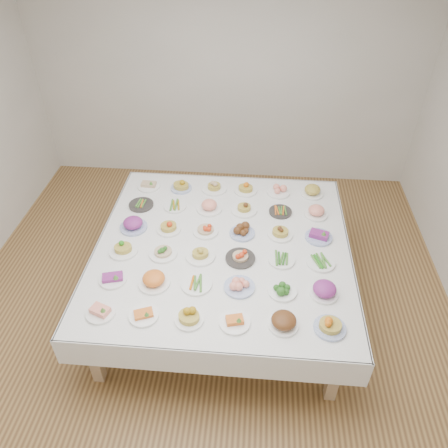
# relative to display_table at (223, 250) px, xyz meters

# --- Properties ---
(room_envelope) EXTENTS (5.02, 5.02, 2.81)m
(room_envelope) POSITION_rel_display_table_xyz_m (-0.17, -0.07, 1.14)
(room_envelope) COLOR #9F7942
(room_envelope) RESTS_ON ground
(display_table) EXTENTS (2.35, 2.35, 0.75)m
(display_table) POSITION_rel_display_table_xyz_m (0.00, 0.00, 0.00)
(display_table) COLOR white
(display_table) RESTS_ON ground
(dish_0) EXTENTS (0.23, 0.23, 0.10)m
(dish_0) POSITION_rel_display_table_xyz_m (-0.88, -0.89, 0.10)
(dish_0) COLOR white
(dish_0) RESTS_ON display_table
(dish_1) EXTENTS (0.23, 0.23, 0.09)m
(dish_1) POSITION_rel_display_table_xyz_m (-0.54, -0.89, 0.10)
(dish_1) COLOR white
(dish_1) RESTS_ON display_table
(dish_2) EXTENTS (0.25, 0.24, 0.15)m
(dish_2) POSITION_rel_display_table_xyz_m (-0.18, -0.90, 0.13)
(dish_2) COLOR white
(dish_2) RESTS_ON display_table
(dish_3) EXTENTS (0.24, 0.24, 0.10)m
(dish_3) POSITION_rel_display_table_xyz_m (0.17, -0.89, 0.10)
(dish_3) COLOR white
(dish_3) RESTS_ON display_table
(dish_4) EXTENTS (0.26, 0.26, 0.14)m
(dish_4) POSITION_rel_display_table_xyz_m (0.54, -0.88, 0.13)
(dish_4) COLOR white
(dish_4) RESTS_ON display_table
(dish_5) EXTENTS (0.24, 0.24, 0.15)m
(dish_5) POSITION_rel_display_table_xyz_m (0.89, -0.88, 0.14)
(dish_5) COLOR #4C66B2
(dish_5) RESTS_ON display_table
(dish_6) EXTENTS (0.23, 0.23, 0.11)m
(dish_6) POSITION_rel_display_table_xyz_m (-0.88, -0.53, 0.11)
(dish_6) COLOR white
(dish_6) RESTS_ON display_table
(dish_7) EXTENTS (0.27, 0.27, 0.16)m
(dish_7) POSITION_rel_display_table_xyz_m (-0.53, -0.54, 0.14)
(dish_7) COLOR white
(dish_7) RESTS_ON display_table
(dish_8) EXTENTS (0.26, 0.26, 0.06)m
(dish_8) POSITION_rel_display_table_xyz_m (-0.17, -0.53, 0.09)
(dish_8) COLOR white
(dish_8) RESTS_ON display_table
(dish_9) EXTENTS (0.25, 0.25, 0.11)m
(dish_9) POSITION_rel_display_table_xyz_m (0.19, -0.53, 0.12)
(dish_9) COLOR #4C66B2
(dish_9) RESTS_ON display_table
(dish_10) EXTENTS (0.24, 0.24, 0.10)m
(dish_10) POSITION_rel_display_table_xyz_m (0.54, -0.54, 0.11)
(dish_10) COLOR white
(dish_10) RESTS_ON display_table
(dish_11) EXTENTS (0.23, 0.23, 0.14)m
(dish_11) POSITION_rel_display_table_xyz_m (0.88, -0.54, 0.13)
(dish_11) COLOR white
(dish_11) RESTS_ON display_table
(dish_12) EXTENTS (0.26, 0.26, 0.14)m
(dish_12) POSITION_rel_display_table_xyz_m (-0.89, -0.17, 0.12)
(dish_12) COLOR white
(dish_12) RESTS_ON display_table
(dish_13) EXTENTS (0.27, 0.27, 0.14)m
(dish_13) POSITION_rel_display_table_xyz_m (-0.52, -0.17, 0.13)
(dish_13) COLOR white
(dish_13) RESTS_ON display_table
(dish_14) EXTENTS (0.26, 0.26, 0.14)m
(dish_14) POSITION_rel_display_table_xyz_m (-0.18, -0.18, 0.12)
(dish_14) COLOR white
(dish_14) RESTS_ON display_table
(dish_15) EXTENTS (0.26, 0.26, 0.15)m
(dish_15) POSITION_rel_display_table_xyz_m (0.17, -0.18, 0.13)
(dish_15) COLOR #2E2B28
(dish_15) RESTS_ON display_table
(dish_16) EXTENTS (0.23, 0.23, 0.06)m
(dish_16) POSITION_rel_display_table_xyz_m (0.54, -0.17, 0.09)
(dish_16) COLOR white
(dish_16) RESTS_ON display_table
(dish_17) EXTENTS (0.26, 0.25, 0.06)m
(dish_17) POSITION_rel_display_table_xyz_m (0.88, -0.17, 0.09)
(dish_17) COLOR white
(dish_17) RESTS_ON display_table
(dish_18) EXTENTS (0.27, 0.27, 0.15)m
(dish_18) POSITION_rel_display_table_xyz_m (-0.88, 0.17, 0.13)
(dish_18) COLOR #4C66B2
(dish_18) RESTS_ON display_table
(dish_19) EXTENTS (0.23, 0.23, 0.13)m
(dish_19) POSITION_rel_display_table_xyz_m (-0.54, 0.17, 0.12)
(dish_19) COLOR white
(dish_19) RESTS_ON display_table
(dish_20) EXTENTS (0.24, 0.24, 0.13)m
(dish_20) POSITION_rel_display_table_xyz_m (-0.18, 0.17, 0.13)
(dish_20) COLOR white
(dish_20) RESTS_ON display_table
(dish_21) EXTENTS (0.24, 0.24, 0.11)m
(dish_21) POSITION_rel_display_table_xyz_m (0.17, 0.17, 0.12)
(dish_21) COLOR #4C66B2
(dish_21) RESTS_ON display_table
(dish_22) EXTENTS (0.24, 0.24, 0.12)m
(dish_22) POSITION_rel_display_table_xyz_m (0.53, 0.18, 0.12)
(dish_22) COLOR white
(dish_22) RESTS_ON display_table
(dish_23) EXTENTS (0.25, 0.25, 0.11)m
(dish_23) POSITION_rel_display_table_xyz_m (0.89, 0.17, 0.11)
(dish_23) COLOR #4C66B2
(dish_23) RESTS_ON display_table
(dish_24) EXTENTS (0.25, 0.25, 0.05)m
(dish_24) POSITION_rel_display_table_xyz_m (-0.89, 0.54, 0.08)
(dish_24) COLOR #2E2B28
(dish_24) RESTS_ON display_table
(dish_25) EXTENTS (0.23, 0.23, 0.06)m
(dish_25) POSITION_rel_display_table_xyz_m (-0.54, 0.54, 0.09)
(dish_25) COLOR white
(dish_25) RESTS_ON display_table
(dish_26) EXTENTS (0.25, 0.25, 0.14)m
(dish_26) POSITION_rel_display_table_xyz_m (-0.18, 0.53, 0.13)
(dish_26) COLOR white
(dish_26) RESTS_ON display_table
(dish_27) EXTENTS (0.26, 0.26, 0.14)m
(dish_27) POSITION_rel_display_table_xyz_m (0.17, 0.54, 0.13)
(dish_27) COLOR white
(dish_27) RESTS_ON display_table
(dish_28) EXTENTS (0.23, 0.23, 0.05)m
(dish_28) POSITION_rel_display_table_xyz_m (0.54, 0.54, 0.08)
(dish_28) COLOR #2E2B28
(dish_28) RESTS_ON display_table
(dish_29) EXTENTS (0.24, 0.24, 0.14)m
(dish_29) POSITION_rel_display_table_xyz_m (0.90, 0.53, 0.13)
(dish_29) COLOR white
(dish_29) RESTS_ON display_table
(dish_30) EXTENTS (0.24, 0.24, 0.10)m
(dish_30) POSITION_rel_display_table_xyz_m (-0.89, 0.88, 0.10)
(dish_30) COLOR white
(dish_30) RESTS_ON display_table
(dish_31) EXTENTS (0.22, 0.22, 0.13)m
(dish_31) POSITION_rel_display_table_xyz_m (-0.53, 0.88, 0.12)
(dish_31) COLOR #4C66B2
(dish_31) RESTS_ON display_table
(dish_32) EXTENTS (0.26, 0.26, 0.15)m
(dish_32) POSITION_rel_display_table_xyz_m (-0.17, 0.89, 0.13)
(dish_32) COLOR white
(dish_32) RESTS_ON display_table
(dish_33) EXTENTS (0.24, 0.24, 0.13)m
(dish_33) POSITION_rel_display_table_xyz_m (0.17, 0.89, 0.12)
(dish_33) COLOR white
(dish_33) RESTS_ON display_table
(dish_34) EXTENTS (0.24, 0.24, 0.11)m
(dish_34) POSITION_rel_display_table_xyz_m (0.52, 0.88, 0.11)
(dish_34) COLOR white
(dish_34) RESTS_ON display_table
(dish_35) EXTENTS (0.25, 0.25, 0.15)m
(dish_35) POSITION_rel_display_table_xyz_m (0.88, 0.89, 0.13)
(dish_35) COLOR white
(dish_35) RESTS_ON display_table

